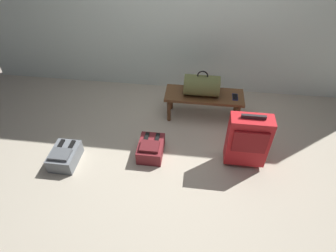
% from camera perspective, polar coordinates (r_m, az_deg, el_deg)
% --- Properties ---
extents(ground_plane, '(6.60, 6.60, 0.00)m').
position_cam_1_polar(ground_plane, '(3.22, 1.10, -7.43)').
color(ground_plane, '#B2A893').
extents(bench, '(1.00, 0.36, 0.37)m').
position_cam_1_polar(bench, '(3.66, 7.33, 5.72)').
color(bench, brown).
rests_on(bench, ground).
extents(duffel_bag_olive, '(0.44, 0.26, 0.34)m').
position_cam_1_polar(duffel_bag_olive, '(3.55, 6.89, 8.21)').
color(duffel_bag_olive, '#51562D').
rests_on(duffel_bag_olive, bench).
extents(cell_phone, '(0.07, 0.14, 0.01)m').
position_cam_1_polar(cell_phone, '(3.64, 13.50, 5.76)').
color(cell_phone, '#191E4C').
rests_on(cell_phone, bench).
extents(suitcase_upright_red, '(0.44, 0.22, 0.69)m').
position_cam_1_polar(suitcase_upright_red, '(3.08, 15.92, -2.78)').
color(suitcase_upright_red, red).
rests_on(suitcase_upright_red, ground).
extents(backpack_grey, '(0.28, 0.38, 0.21)m').
position_cam_1_polar(backpack_grey, '(3.37, -20.28, -5.74)').
color(backpack_grey, slate).
rests_on(backpack_grey, ground).
extents(backpack_maroon, '(0.28, 0.38, 0.21)m').
position_cam_1_polar(backpack_maroon, '(3.25, -3.50, -4.56)').
color(backpack_maroon, maroon).
rests_on(backpack_maroon, ground).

